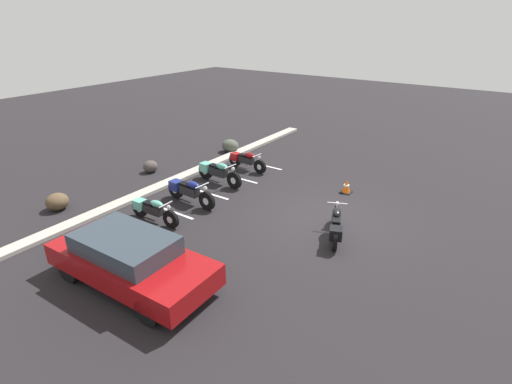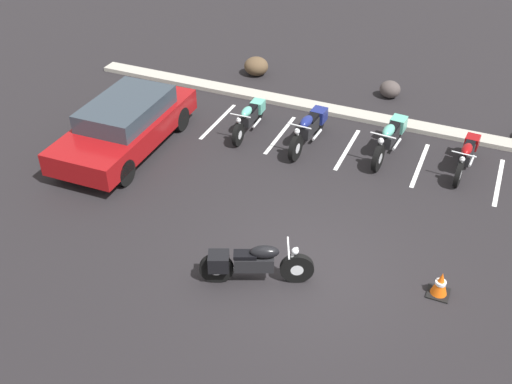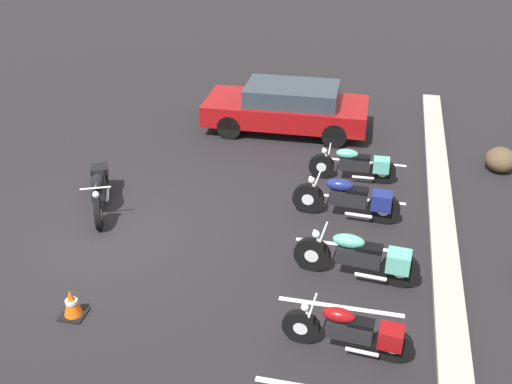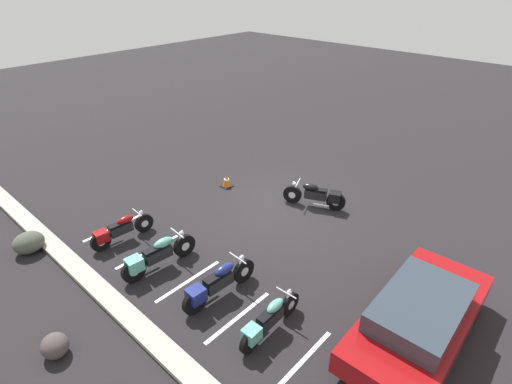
% 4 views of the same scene
% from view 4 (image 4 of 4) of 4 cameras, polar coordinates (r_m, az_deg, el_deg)
% --- Properties ---
extents(ground, '(60.00, 60.00, 0.00)m').
position_cam_4_polar(ground, '(13.80, 4.13, -1.86)').
color(ground, black).
extents(motorcycle_black_featured, '(2.01, 1.03, 0.84)m').
position_cam_4_polar(motorcycle_black_featured, '(13.60, 8.74, -0.46)').
color(motorcycle_black_featured, black).
rests_on(motorcycle_black_featured, ground).
extents(parked_bike_0, '(0.56, 1.98, 0.78)m').
position_cam_4_polar(parked_bike_0, '(9.18, 1.75, -17.84)').
color(parked_bike_0, black).
rests_on(parked_bike_0, ground).
extents(parked_bike_1, '(0.62, 2.22, 0.87)m').
position_cam_4_polar(parked_bike_1, '(9.98, -5.68, -12.88)').
color(parked_bike_1, black).
rests_on(parked_bike_1, ground).
extents(parked_bike_2, '(0.63, 2.23, 0.88)m').
position_cam_4_polar(parked_bike_2, '(11.07, -14.13, -8.79)').
color(parked_bike_2, black).
rests_on(parked_bike_2, ground).
extents(parked_bike_3, '(0.56, 1.98, 0.78)m').
position_cam_4_polar(parked_bike_3, '(12.45, -18.95, -5.16)').
color(parked_bike_3, black).
rests_on(parked_bike_3, ground).
extents(car_red, '(1.91, 4.35, 1.29)m').
position_cam_4_polar(car_red, '(9.53, 22.30, -16.23)').
color(car_red, black).
rests_on(car_red, ground).
extents(concrete_curb, '(18.00, 0.50, 0.12)m').
position_cam_4_polar(concrete_curb, '(10.52, -19.26, -15.08)').
color(concrete_curb, '#A8A399').
rests_on(concrete_curb, ground).
extents(landscape_rock_0, '(0.79, 0.89, 0.61)m').
position_cam_4_polar(landscape_rock_0, '(13.18, -29.72, -6.29)').
color(landscape_rock_0, '#494E43').
rests_on(landscape_rock_0, ground).
extents(landscape_rock_2, '(0.69, 0.64, 0.50)m').
position_cam_4_polar(landscape_rock_2, '(9.89, -26.80, -19.02)').
color(landscape_rock_2, '#473F3D').
rests_on(landscape_rock_2, ground).
extents(traffic_cone, '(0.40, 0.40, 0.52)m').
position_cam_4_polar(traffic_cone, '(14.85, -4.22, 1.63)').
color(traffic_cone, black).
rests_on(traffic_cone, ground).
extents(stall_line_0, '(0.10, 2.10, 0.00)m').
position_cam_4_polar(stall_line_0, '(9.06, 6.48, -23.03)').
color(stall_line_0, white).
rests_on(stall_line_0, ground).
extents(stall_line_1, '(0.10, 2.10, 0.00)m').
position_cam_4_polar(stall_line_1, '(9.82, -2.53, -17.40)').
color(stall_line_1, white).
rests_on(stall_line_1, ground).
extents(stall_line_2, '(0.10, 2.10, 0.00)m').
position_cam_4_polar(stall_line_2, '(10.83, -9.60, -12.39)').
color(stall_line_2, white).
rests_on(stall_line_2, ground).
extents(stall_line_3, '(0.10, 2.10, 0.00)m').
position_cam_4_polar(stall_line_3, '(12.05, -15.16, -8.19)').
color(stall_line_3, white).
rests_on(stall_line_3, ground).
extents(stall_line_4, '(0.10, 2.10, 0.00)m').
position_cam_4_polar(stall_line_4, '(13.40, -19.56, -4.74)').
color(stall_line_4, white).
rests_on(stall_line_4, ground).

